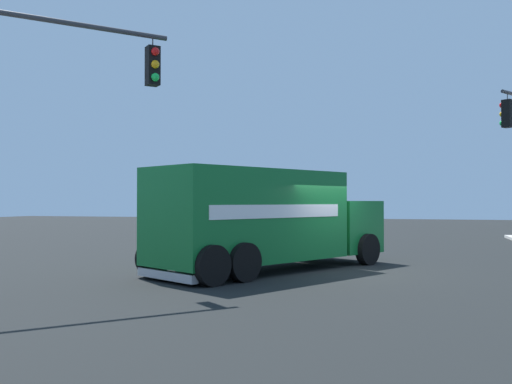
{
  "coord_description": "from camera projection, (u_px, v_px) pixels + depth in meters",
  "views": [
    {
      "loc": [
        -2.04,
        16.46,
        2.04
      ],
      "look_at": [
        2.54,
        0.42,
        2.32
      ],
      "focal_mm": 39.27,
      "sensor_mm": 36.0,
      "label": 1
    }
  ],
  "objects": [
    {
      "name": "ground_plane",
      "position": [
        343.0,
        271.0,
        16.35
      ],
      "size": [
        100.0,
        100.0,
        0.0
      ],
      "primitive_type": "plane",
      "color": "black"
    },
    {
      "name": "delivery_truck",
      "position": [
        267.0,
        219.0,
        16.47
      ],
      "size": [
        6.2,
        8.2,
        2.93
      ],
      "color": "#146B2D",
      "rests_on": "ground"
    },
    {
      "name": "traffic_light_primary",
      "position": [
        22.0,
        100.0,
        12.04
      ],
      "size": [
        3.49,
        3.68,
        6.16
      ],
      "color": "#38383D",
      "rests_on": "sidewalk_corner_far"
    }
  ]
}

